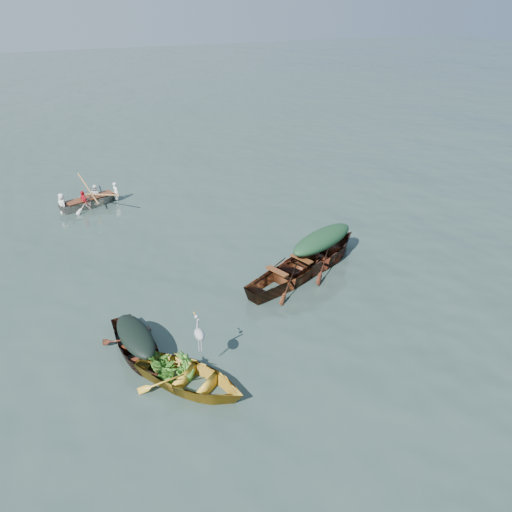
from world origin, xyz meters
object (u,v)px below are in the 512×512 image
(heron, at_px, (200,340))
(open_wooden_boat, at_px, (289,283))
(green_tarp_boat, at_px, (320,264))
(yellow_dinghy, at_px, (190,387))
(dark_covered_boat, at_px, (138,355))
(rowed_boat, at_px, (91,206))

(heron, bearing_deg, open_wooden_boat, -2.38)
(green_tarp_boat, distance_m, open_wooden_boat, 1.64)
(yellow_dinghy, distance_m, dark_covered_boat, 1.79)
(green_tarp_boat, height_order, open_wooden_boat, green_tarp_boat)
(open_wooden_boat, bearing_deg, green_tarp_boat, -86.30)
(dark_covered_boat, bearing_deg, rowed_boat, 81.73)
(yellow_dinghy, bearing_deg, rowed_boat, 54.32)
(dark_covered_boat, xyz_separation_m, heron, (1.26, -1.18, 0.92))
(dark_covered_boat, distance_m, green_tarp_boat, 6.77)
(yellow_dinghy, height_order, open_wooden_boat, open_wooden_boat)
(dark_covered_boat, height_order, heron, heron)
(yellow_dinghy, height_order, rowed_boat, yellow_dinghy)
(open_wooden_boat, distance_m, rowed_boat, 9.87)
(open_wooden_boat, bearing_deg, rowed_boat, 7.77)
(yellow_dinghy, height_order, heron, heron)
(open_wooden_boat, bearing_deg, heron, 105.73)
(yellow_dinghy, relative_size, heron, 3.69)
(green_tarp_boat, relative_size, heron, 5.54)
(yellow_dinghy, bearing_deg, heron, 5.19)
(dark_covered_boat, height_order, open_wooden_boat, open_wooden_boat)
(yellow_dinghy, distance_m, green_tarp_boat, 6.72)
(dark_covered_boat, relative_size, rowed_boat, 0.98)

